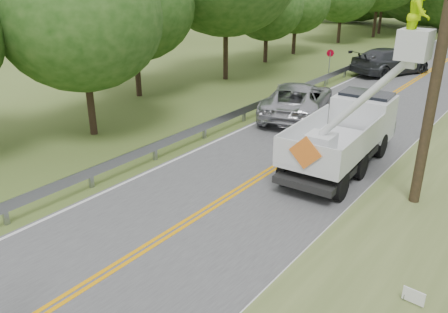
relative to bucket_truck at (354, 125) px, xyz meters
The scene contains 8 objects.
ground 11.60m from the bucket_truck, 100.04° to the right, with size 140.00×140.00×0.00m, color #41521E.
road 3.65m from the bucket_truck, 126.91° to the left, with size 7.20×96.00×0.03m.
guardrail 7.07m from the bucket_truck, 149.31° to the left, with size 0.18×48.00×0.77m.
bucket_truck is the anchor object (origin of this frame).
suv_silver 5.94m from the bucket_truck, 138.64° to the left, with size 2.83×6.13×1.70m, color #ADAEB4.
suv_darkgrey 17.04m from the bucket_truck, 103.72° to the left, with size 2.49×6.12×1.78m, color #34373B.
stop_sign_permanent 12.71m from the bucket_truck, 118.92° to the left, with size 0.45×0.20×2.21m.
yard_sign 8.37m from the bucket_truck, 58.67° to the right, with size 0.46×0.06×0.67m.
Camera 1 is at (7.73, -4.21, 6.84)m, focal length 36.16 mm.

